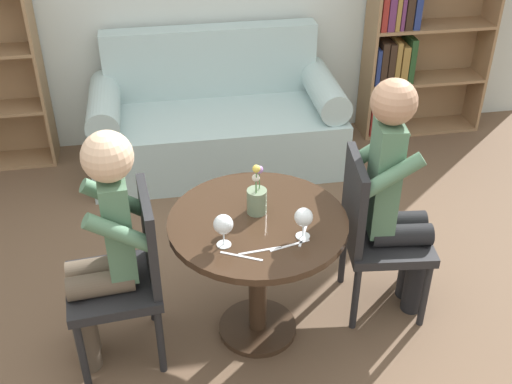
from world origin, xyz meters
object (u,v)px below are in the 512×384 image
Objects in this scene: wine_glass_right at (304,218)px; bookshelf_right at (410,52)px; chair_right at (374,229)px; wine_glass_left at (223,225)px; couch at (217,122)px; chair_left at (127,272)px; person_left at (103,245)px; flower_vase at (257,198)px; person_right at (396,195)px.

bookshelf_right is at bearing 58.41° from wine_glass_right.
bookshelf_right reaches higher than chair_right.
wine_glass_right is (-0.44, -0.26, 0.31)m from chair_right.
wine_glass_left is (-1.69, -2.18, 0.17)m from bookshelf_right.
couch reaches higher than chair_left.
chair_right is (0.61, -1.65, 0.18)m from couch.
bookshelf_right reaches higher than person_left.
chair_right is 0.68m from flower_vase.
wine_glass_right is at bearing 0.25° from wine_glass_left.
chair_left is 0.86m from wine_glass_right.
chair_left is (-2.13, -2.04, -0.15)m from bookshelf_right.
person_right is at bearing 89.96° from person_left.
wine_glass_right is (0.79, -0.14, 0.31)m from chair_left.
flower_vase reaches higher than chair_left.
person_right is 8.49× the size of wine_glass_left.
flower_vase is (0.62, 0.08, 0.29)m from chair_left.
person_left is (-0.70, -1.78, 0.36)m from couch.
wine_glass_left is at bearing -127.81° from bookshelf_right.
chair_left is 3.37× the size of flower_vase.
couch is 1.76m from flower_vase.
wine_glass_right is at bearing 121.24° from person_right.
person_left is at bearing 101.07° from person_right.
person_right is at bearing 2.25° from flower_vase.
person_left is 0.56m from wine_glass_left.
bookshelf_right is 3.02m from person_left.
couch is 11.33× the size of wine_glass_left.
person_left is 7.94× the size of wine_glass_left.
person_left is 1.40m from person_right.
couch is 6.54× the size of flower_vase.
couch is at bearing -170.00° from bookshelf_right.
person_left reaches higher than flower_vase.
couch reaches higher than wine_glass_right.
person_left is at bearing -172.44° from flower_vase.
flower_vase reaches higher than chair_right.
wine_glass_left is at bearing 111.87° from person_right.
person_left is at bearing 166.51° from wine_glass_left.
wine_glass_right is at bearing 75.18° from chair_left.
couch is 1.88m from chair_left.
flower_vase is at bearing 98.37° from person_right.
bookshelf_right is 2.10m from person_right.
bookshelf_right is at bearing -19.01° from chair_right.
chair_right is at bearing -115.13° from bookshelf_right.
flower_vase is at bearing 92.58° from person_left.
chair_right is (1.23, 0.12, 0.00)m from chair_left.
wine_glass_right is (-1.34, -2.18, 0.16)m from bookshelf_right.
chair_left is 0.69× the size of person_right.
chair_left is 0.73× the size of person_left.
wine_glass_right is (0.88, -0.12, 0.13)m from person_left.
couch is at bearing 26.58° from chair_right.
chair_left is at bearing 162.46° from wine_glass_left.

